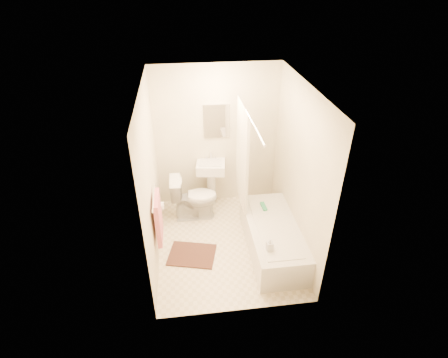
{
  "coord_description": "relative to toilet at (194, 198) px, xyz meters",
  "views": [
    {
      "loc": [
        -0.53,
        -3.94,
        3.63
      ],
      "look_at": [
        0.0,
        0.25,
        1.0
      ],
      "focal_mm": 28.0,
      "sensor_mm": 36.0,
      "label": 1
    }
  ],
  "objects": [
    {
      "name": "bathtub",
      "position": [
        1.08,
        -0.94,
        -0.15
      ],
      "size": [
        0.69,
        1.58,
        0.45
      ],
      "primitive_type": null,
      "color": "silver",
      "rests_on": "floor"
    },
    {
      "name": "sink",
      "position": [
        0.31,
        0.32,
        0.08
      ],
      "size": [
        0.51,
        0.43,
        0.91
      ],
      "primitive_type": null,
      "rotation": [
        0.0,
        0.0,
        -0.14
      ],
      "color": "white",
      "rests_on": "floor"
    },
    {
      "name": "bath_mat",
      "position": [
        -0.1,
        -0.92,
        -0.36
      ],
      "size": [
        0.76,
        0.64,
        0.02
      ],
      "primitive_type": "cube",
      "rotation": [
        0.0,
        0.0,
        -0.25
      ],
      "color": "#49281D",
      "rests_on": "floor"
    },
    {
      "name": "towel_bar",
      "position": [
        -0.53,
        -0.99,
        0.73
      ],
      "size": [
        0.02,
        0.6,
        0.02
      ],
      "primitive_type": "cylinder",
      "rotation": [
        1.57,
        0.0,
        0.0
      ],
      "color": "silver",
      "rests_on": "wall_left"
    },
    {
      "name": "floor",
      "position": [
        0.43,
        -0.74,
        -0.37
      ],
      "size": [
        2.4,
        2.4,
        0.0
      ],
      "primitive_type": "plane",
      "color": "beige",
      "rests_on": "ground"
    },
    {
      "name": "toilet",
      "position": [
        0.0,
        0.0,
        0.0
      ],
      "size": [
        0.76,
        0.43,
        0.74
      ],
      "primitive_type": "imported",
      "rotation": [
        0.0,
        0.0,
        1.56
      ],
      "color": "white",
      "rests_on": "floor"
    },
    {
      "name": "wall_right",
      "position": [
        1.43,
        -0.74,
        0.83
      ],
      "size": [
        0.02,
        2.4,
        2.4
      ],
      "primitive_type": "cube",
      "color": "beige",
      "rests_on": "ground"
    },
    {
      "name": "ceiling",
      "position": [
        0.43,
        -0.74,
        2.03
      ],
      "size": [
        2.4,
        2.4,
        0.0
      ],
      "primitive_type": "plane",
      "color": "white",
      "rests_on": "ground"
    },
    {
      "name": "shower_curtain",
      "position": [
        0.73,
        -0.24,
        0.85
      ],
      "size": [
        0.04,
        0.8,
        1.55
      ],
      "primitive_type": "cube",
      "color": "silver",
      "rests_on": "curtain_rod"
    },
    {
      "name": "towel",
      "position": [
        -0.5,
        -0.99,
        0.41
      ],
      "size": [
        0.06,
        0.45,
        0.66
      ],
      "primitive_type": "cube",
      "color": "#CC7266",
      "rests_on": "towel_bar"
    },
    {
      "name": "soap_bottle",
      "position": [
        0.9,
        -1.41,
        0.17
      ],
      "size": [
        0.09,
        0.09,
        0.19
      ],
      "primitive_type": "imported",
      "rotation": [
        0.0,
        0.0,
        0.07
      ],
      "color": "silver",
      "rests_on": "bathtub"
    },
    {
      "name": "mirror",
      "position": [
        0.43,
        0.44,
        1.13
      ],
      "size": [
        0.4,
        0.03,
        0.55
      ],
      "primitive_type": "cube",
      "color": "white",
      "rests_on": "wall_back"
    },
    {
      "name": "wall_left",
      "position": [
        -0.57,
        -0.74,
        0.83
      ],
      "size": [
        0.02,
        2.4,
        2.4
      ],
      "primitive_type": "cube",
      "color": "beige",
      "rests_on": "ground"
    },
    {
      "name": "wall_back",
      "position": [
        0.43,
        0.46,
        0.83
      ],
      "size": [
        2.0,
        0.02,
        2.4
      ],
      "primitive_type": "cube",
      "color": "beige",
      "rests_on": "ground"
    },
    {
      "name": "toilet_paper",
      "position": [
        -0.5,
        -0.62,
        0.33
      ],
      "size": [
        0.11,
        0.12,
        0.12
      ],
      "primitive_type": "cylinder",
      "rotation": [
        0.0,
        1.57,
        0.0
      ],
      "color": "white",
      "rests_on": "wall_left"
    },
    {
      "name": "scrub_brush",
      "position": [
        1.03,
        -0.5,
        0.09
      ],
      "size": [
        0.07,
        0.21,
        0.04
      ],
      "primitive_type": "cube",
      "rotation": [
        0.0,
        0.0,
        0.06
      ],
      "color": "#2F9861",
      "rests_on": "bathtub"
    },
    {
      "name": "curtain_rod",
      "position": [
        0.73,
        -0.64,
        1.63
      ],
      "size": [
        0.03,
        1.7,
        0.03
      ],
      "primitive_type": "cylinder",
      "rotation": [
        1.57,
        0.0,
        0.0
      ],
      "color": "silver",
      "rests_on": "wall_back"
    }
  ]
}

